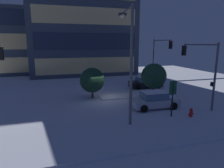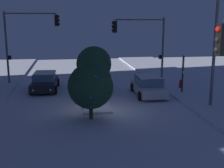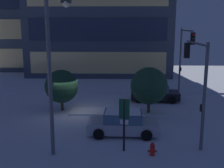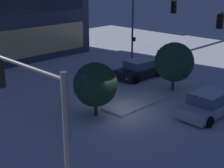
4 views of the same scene
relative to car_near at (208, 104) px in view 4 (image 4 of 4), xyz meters
The scene contains 9 objects.
ground 5.99m from the car_near, 131.81° to the left, with size 52.00×52.00×0.00m, color silver.
curb_strip_far 13.71m from the car_near, 106.81° to the left, with size 52.00×5.20×0.14m, color silver.
median_strip 4.36m from the car_near, 84.62° to the left, with size 9.00×1.80×0.14m, color silver.
car_near is the anchor object (origin of this frame).
car_far 8.47m from the car_near, 69.72° to the left, with size 4.45×2.26×1.49m.
traffic_light_corner_near_left 12.92m from the car_near, behind, with size 0.32×4.04×5.85m.
traffic_light_corner_far_right 11.73m from the car_near, 58.80° to the left, with size 0.32×4.81×6.42m.
decorated_tree_median 4.69m from the car_near, 63.48° to the left, with size 2.81×2.81×3.64m.
decorated_tree_left_of_median 6.93m from the car_near, 135.16° to the left, with size 2.65×2.64×3.29m.
Camera 4 is at (-13.23, -13.35, 8.19)m, focal length 52.85 mm.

